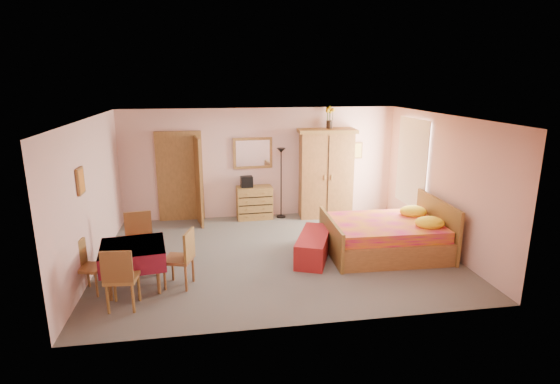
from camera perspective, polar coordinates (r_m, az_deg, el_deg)
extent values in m
plane|color=slate|center=(8.42, -0.35, -8.13)|extent=(6.50, 6.50, 0.00)
plane|color=brown|center=(7.80, -0.37, 9.78)|extent=(6.50, 6.50, 0.00)
cube|color=beige|center=(10.43, -2.50, 3.79)|extent=(6.50, 0.10, 2.60)
cube|color=beige|center=(5.66, 3.59, -5.65)|extent=(6.50, 0.10, 2.60)
cube|color=beige|center=(8.18, -23.47, -0.47)|extent=(0.10, 5.00, 2.60)
cube|color=beige|center=(9.09, 20.34, 1.25)|extent=(0.10, 5.00, 2.60)
cube|color=#9E6B35|center=(10.41, -12.91, 1.87)|extent=(1.06, 0.12, 2.15)
cube|color=white|center=(10.07, 16.91, 3.65)|extent=(0.08, 1.40, 1.95)
cube|color=orange|center=(7.52, -24.62, 1.31)|extent=(0.04, 0.32, 0.42)
cube|color=#D8BF59|center=(10.88, 9.94, 5.38)|extent=(0.30, 0.04, 0.40)
cube|color=#A47637|center=(10.40, -3.35, -1.40)|extent=(0.85, 0.45, 0.78)
cube|color=white|center=(10.35, -3.57, 5.10)|extent=(0.93, 0.10, 0.73)
cube|color=black|center=(10.24, -4.38, 1.35)|extent=(0.29, 0.22, 0.26)
cube|color=black|center=(10.36, 0.14, 1.14)|extent=(0.25, 0.25, 1.68)
cube|color=#A86E38|center=(10.48, 5.98, 2.44)|extent=(1.40, 0.79, 2.12)
cube|color=gold|center=(10.40, 6.48, 9.67)|extent=(0.21, 0.21, 0.51)
cube|color=#C5135E|center=(8.58, 13.52, -4.48)|extent=(2.26, 1.80, 1.02)
cube|color=maroon|center=(8.22, 4.42, -7.05)|extent=(0.98, 1.46, 0.46)
cube|color=maroon|center=(7.43, -18.51, -9.19)|extent=(1.10, 1.10, 0.71)
cube|color=olive|center=(6.81, -19.93, -10.39)|extent=(0.47, 0.47, 0.96)
cube|color=brown|center=(7.97, -17.87, -6.34)|extent=(0.52, 0.52, 1.01)
cube|color=#AD713A|center=(7.48, -23.47, -8.99)|extent=(0.47, 0.47, 0.84)
cube|color=#935B31|center=(7.23, -13.15, -8.44)|extent=(0.54, 0.54, 0.95)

